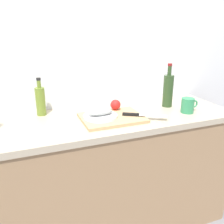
% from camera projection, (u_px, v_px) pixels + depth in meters
% --- Properties ---
extents(back_wall, '(3.20, 0.05, 2.50)m').
position_uv_depth(back_wall, '(77.00, 59.00, 1.80)').
color(back_wall, white).
rests_on(back_wall, ground_plane).
extents(kitchen_counter, '(2.00, 0.60, 0.90)m').
position_uv_depth(kitchen_counter, '(92.00, 177.00, 1.78)').
color(kitchen_counter, '#9E7A56').
rests_on(kitchen_counter, ground_plane).
extents(cutting_board, '(0.40, 0.30, 0.02)m').
position_uv_depth(cutting_board, '(112.00, 118.00, 1.62)').
color(cutting_board, tan).
rests_on(cutting_board, kitchen_counter).
extents(white_plate, '(0.22, 0.22, 0.01)m').
position_uv_depth(white_plate, '(100.00, 116.00, 1.60)').
color(white_plate, white).
rests_on(white_plate, cutting_board).
extents(fish_fillet, '(0.17, 0.07, 0.04)m').
position_uv_depth(fish_fillet, '(100.00, 112.00, 1.59)').
color(fish_fillet, '#999E99').
rests_on(fish_fillet, white_plate).
extents(chef_knife, '(0.27, 0.17, 0.02)m').
position_uv_depth(chef_knife, '(139.00, 115.00, 1.61)').
color(chef_knife, silver).
rests_on(chef_knife, cutting_board).
extents(tomato_0, '(0.07, 0.07, 0.07)m').
position_uv_depth(tomato_0, '(115.00, 105.00, 1.73)').
color(tomato_0, red).
rests_on(tomato_0, cutting_board).
extents(olive_oil_bottle, '(0.06, 0.06, 0.26)m').
position_uv_depth(olive_oil_bottle, '(41.00, 100.00, 1.67)').
color(olive_oil_bottle, olive).
rests_on(olive_oil_bottle, kitchen_counter).
extents(wine_bottle, '(0.07, 0.07, 0.32)m').
position_uv_depth(wine_bottle, '(168.00, 90.00, 1.84)').
color(wine_bottle, '#2D4723').
rests_on(wine_bottle, kitchen_counter).
extents(coffee_mug_0, '(0.13, 0.09, 0.10)m').
position_uv_depth(coffee_mug_0, '(188.00, 105.00, 1.73)').
color(coffee_mug_0, '#338C59').
rests_on(coffee_mug_0, kitchen_counter).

